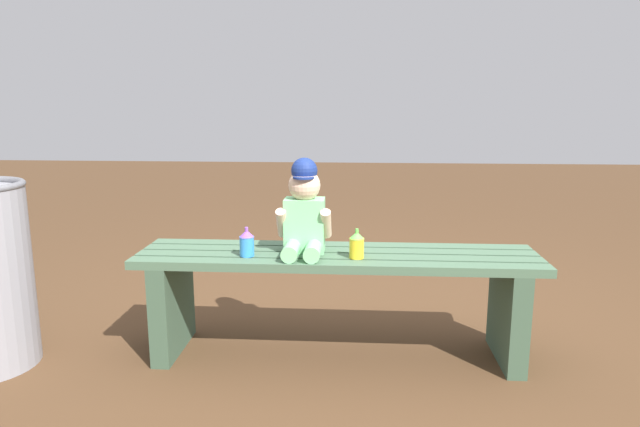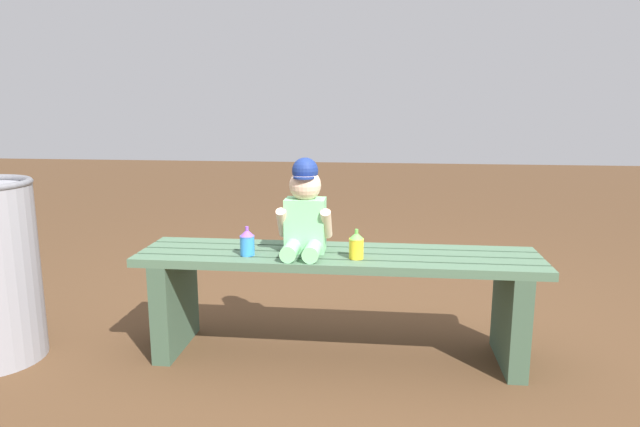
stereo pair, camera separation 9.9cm
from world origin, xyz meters
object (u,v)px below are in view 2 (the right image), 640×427
at_px(park_bench, 338,286).
at_px(sippy_cup_right, 356,245).
at_px(child_figure, 305,212).
at_px(sippy_cup_left, 247,242).

distance_m(park_bench, sippy_cup_right, 0.24).
distance_m(child_figure, sippy_cup_left, 0.27).
height_order(park_bench, child_figure, child_figure).
height_order(child_figure, sippy_cup_right, child_figure).
relative_size(child_figure, sippy_cup_right, 3.26).
distance_m(sippy_cup_left, sippy_cup_right, 0.46).
relative_size(park_bench, sippy_cup_right, 13.78).
relative_size(park_bench, sippy_cup_left, 13.78).
bearing_deg(sippy_cup_left, sippy_cup_right, 0.00).
xyz_separation_m(sippy_cup_left, sippy_cup_right, (0.46, 0.00, 0.00)).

